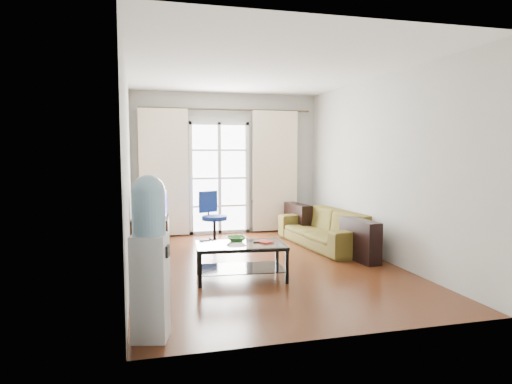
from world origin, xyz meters
TOP-DOWN VIEW (x-y plane):
  - floor at (0.00, 0.00)m, footprint 5.20×5.20m
  - ceiling at (0.00, 0.00)m, footprint 5.20×5.20m
  - wall_back at (0.00, 2.60)m, footprint 3.60×0.02m
  - wall_front at (0.00, -2.60)m, footprint 3.60×0.02m
  - wall_left at (-1.80, 0.00)m, footprint 0.02×5.20m
  - wall_right at (1.80, 0.00)m, footprint 0.02×5.20m
  - french_door at (-0.15, 2.54)m, footprint 1.16×0.06m
  - curtain_rod at (0.00, 2.50)m, footprint 3.30×0.04m
  - curtain_left at (-1.20, 2.48)m, footprint 0.90×0.07m
  - curtain_right at (0.95, 2.48)m, footprint 0.90×0.07m
  - radiator at (0.80, 2.50)m, footprint 0.64×0.12m
  - sofa at (1.35, 0.92)m, footprint 2.24×1.22m
  - coffee_table at (-0.45, -0.64)m, footprint 1.16×0.73m
  - bowl at (-0.47, -0.46)m, footprint 0.28×0.28m
  - book at (-0.21, -0.66)m, footprint 0.32×0.34m
  - remote at (-0.21, -0.62)m, footprint 0.16×0.07m
  - tv_stand at (-1.50, 0.96)m, footprint 0.61×0.85m
  - crt_tv at (-1.50, 0.95)m, footprint 0.50×0.50m
  - task_chair at (-0.42, 1.66)m, footprint 0.80×0.80m
  - water_cooler at (-1.60, -2.22)m, footprint 0.35×0.35m

SIDE VIEW (x-z plane):
  - floor at x=0.00m, z-range 0.00..0.00m
  - task_chair at x=-0.42m, z-range -0.18..0.71m
  - coffee_table at x=-0.45m, z-range 0.06..0.51m
  - tv_stand at x=-1.50m, z-range 0.00..0.59m
  - sofa at x=1.35m, z-range 0.00..0.61m
  - radiator at x=0.80m, z-range 0.01..0.65m
  - remote at x=-0.21m, z-range 0.45..0.46m
  - book at x=-0.21m, z-range 0.45..0.47m
  - bowl at x=-0.47m, z-range 0.45..0.51m
  - water_cooler at x=-1.60m, z-range 0.03..1.44m
  - crt_tv at x=-1.50m, z-range 0.59..1.00m
  - french_door at x=-0.15m, z-range 0.00..2.15m
  - curtain_left at x=-1.20m, z-range 0.02..2.38m
  - curtain_right at x=0.95m, z-range 0.02..2.38m
  - wall_back at x=0.00m, z-range 0.00..2.70m
  - wall_front at x=0.00m, z-range 0.00..2.70m
  - wall_left at x=-1.80m, z-range 0.00..2.70m
  - wall_right at x=1.80m, z-range 0.00..2.70m
  - curtain_rod at x=0.00m, z-range 2.36..2.40m
  - ceiling at x=0.00m, z-range 2.70..2.70m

